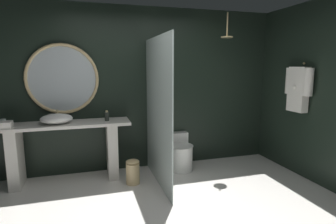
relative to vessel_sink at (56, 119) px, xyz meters
name	(u,v)px	position (x,y,z in m)	size (l,w,h in m)	color
back_wall_panel	(139,89)	(1.25, 0.35, 0.35)	(4.80, 0.10, 2.60)	black
side_wall_right	(310,92)	(3.60, -0.79, 0.35)	(0.10, 2.47, 2.60)	black
vanity_counter	(65,146)	(0.09, 0.03, -0.41)	(1.86, 0.50, 0.87)	silver
vessel_sink	(56,119)	(0.00, 0.00, 0.00)	(0.44, 0.36, 0.18)	white
tumbler_cup	(3,123)	(-0.69, 0.06, -0.02)	(0.08, 0.08, 0.10)	silver
soap_dispenser	(107,116)	(0.69, 0.00, 0.00)	(0.06, 0.06, 0.16)	#282D28
round_wall_mirror	(63,79)	(0.09, 0.26, 0.54)	(1.04, 0.05, 1.04)	#D6B77F
shower_glass_panel	(158,112)	(1.37, -0.40, 0.09)	(0.02, 1.40, 2.08)	silver
rain_shower_head	(227,34)	(2.58, -0.07, 1.22)	(0.19, 0.19, 0.38)	#D6B77F
hanging_bathrobe	(298,87)	(3.46, -0.70, 0.43)	(0.20, 0.50, 0.74)	#D6B77F
toilet	(180,153)	(1.84, 0.03, -0.69)	(0.40, 0.56, 0.57)	white
waste_bin	(133,172)	(1.01, -0.34, -0.77)	(0.20, 0.20, 0.36)	#D6B77F
folded_hand_towel	(0,125)	(-0.67, -0.12, -0.03)	(0.28, 0.17, 0.09)	silver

